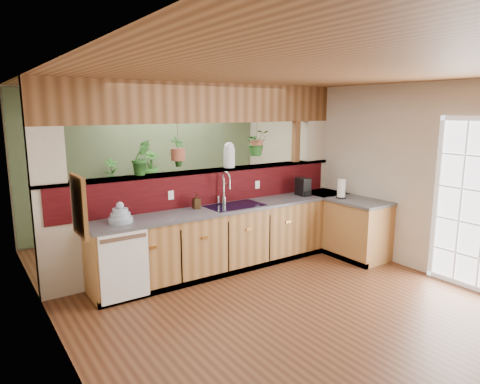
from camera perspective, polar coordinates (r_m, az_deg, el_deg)
ground at (r=5.44m, az=2.90°, el=-13.34°), size 4.60×7.00×0.01m
ceiling at (r=4.97m, az=3.20°, el=15.13°), size 4.60×7.00×0.01m
wall_back at (r=8.08m, az=-12.15°, el=4.05°), size 4.60×0.02×2.60m
wall_left at (r=4.12m, az=-23.45°, el=-3.11°), size 0.02×7.00×2.60m
wall_right at (r=6.68m, az=18.99°, el=2.29°), size 0.02×7.00×2.60m
pass_through_partition at (r=6.19m, az=-4.31°, el=1.19°), size 4.60×0.21×2.60m
pass_through_ledge at (r=6.15m, az=-4.58°, el=2.81°), size 4.60×0.21×0.04m
header_beam at (r=6.09m, az=-4.72°, el=11.75°), size 4.60×0.15×0.55m
sage_backwall at (r=8.06m, az=-12.10°, el=4.03°), size 4.55×0.02×2.55m
countertop at (r=6.41m, az=4.24°, el=-5.27°), size 4.14×1.52×0.90m
dishwasher at (r=5.17m, az=-15.12°, el=-9.58°), size 0.58×0.03×0.82m
navy_sink at (r=6.07m, az=-0.69°, el=-2.54°), size 0.82×0.50×0.18m
french_door at (r=6.02m, az=28.57°, el=-1.78°), size 0.06×1.02×2.16m
framed_print at (r=3.30m, az=-20.65°, el=-1.75°), size 0.04×0.35×0.45m
faucet at (r=6.09m, az=-2.02°, el=0.74°), size 0.21×0.21×0.48m
dish_stack at (r=5.33m, az=-15.65°, el=-3.10°), size 0.29×0.29×0.25m
soap_dispenser at (r=5.87m, az=-5.84°, el=-1.22°), size 0.10×0.10×0.21m
coffee_maker at (r=6.81m, az=8.44°, el=0.60°), size 0.15×0.25×0.28m
paper_towel at (r=6.71m, az=13.37°, el=0.39°), size 0.15×0.15×0.31m
glass_jar at (r=6.33m, az=-1.45°, el=4.97°), size 0.17×0.17×0.38m
ledge_plant_left at (r=5.71m, az=-13.04°, el=4.48°), size 0.27×0.22×0.46m
hanging_plant_a at (r=5.90m, az=-8.30°, el=6.61°), size 0.25×0.21×0.54m
hanging_plant_b at (r=6.59m, az=2.27°, el=8.04°), size 0.43×0.40×0.51m
shelving_console at (r=7.86m, az=-13.67°, el=-2.13°), size 1.54×0.78×0.99m
shelf_plant_a at (r=7.60m, az=-16.77°, el=2.74°), size 0.23×0.16×0.43m
shelf_plant_b at (r=7.84m, az=-11.79°, el=3.50°), size 0.31×0.31×0.51m
floor_plant at (r=7.83m, az=-4.58°, el=-2.75°), size 0.76×0.68×0.78m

